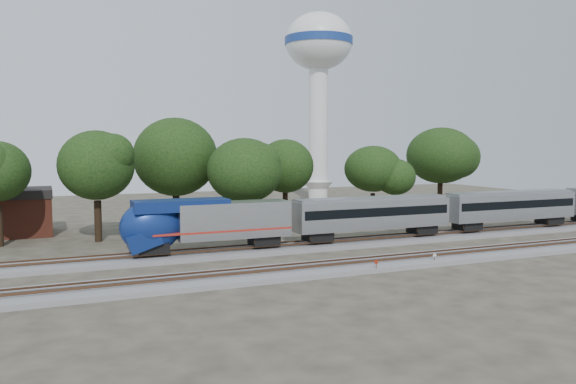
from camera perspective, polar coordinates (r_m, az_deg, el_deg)
name	(u,v)px	position (r m, az deg, el deg)	size (l,w,h in m)	color
ground	(315,261)	(51.01, 2.71, -7.01)	(160.00, 160.00, 0.00)	#383328
track_far	(288,248)	(56.33, 0.04, -5.68)	(160.00, 5.00, 0.73)	slate
track_near	(335,268)	(47.47, 4.84, -7.66)	(160.00, 5.00, 0.73)	slate
switch_stand_red	(376,265)	(46.59, 8.96, -7.32)	(0.35, 0.07, 1.09)	#512D19
switch_stand_white	(435,258)	(50.85, 14.68, -6.47)	(0.32, 0.08, 1.00)	#512D19
switch_lever	(404,265)	(49.67, 11.74, -7.25)	(0.50, 0.30, 0.30)	#512D19
water_tower	(319,62)	(108.04, 3.12, 13.07)	(12.72, 12.72, 35.21)	silver
brick_building	(0,212)	(72.71, -27.20, -1.85)	(11.25, 7.97, 5.39)	brown
tree_2	(97,165)	(63.70, -18.87, 2.57)	(8.42, 8.42, 11.87)	black
tree_3	(175,157)	(70.24, -11.37, 3.50)	(9.15, 9.15, 12.90)	black
tree_4	(245,171)	(64.97, -4.43, 2.18)	(7.65, 7.65, 10.79)	black
tree_5	(285,166)	(74.91, -0.28, 2.64)	(7.80, 7.80, 11.00)	black
tree_6	(373,169)	(77.36, 8.63, 2.32)	(7.36, 7.36, 10.37)	black
tree_7	(441,156)	(87.24, 15.26, 3.59)	(9.07, 9.07, 12.78)	black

